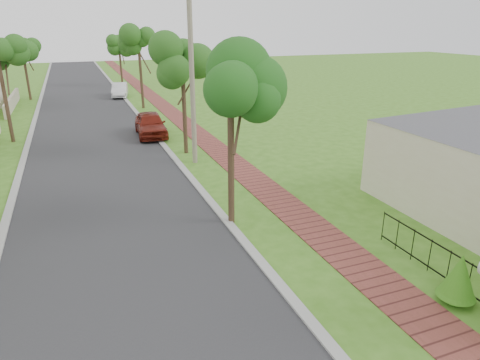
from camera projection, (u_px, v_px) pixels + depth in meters
road at (95, 143)px, 25.21m from camera, size 7.00×120.00×0.02m
kerb_right at (157, 137)px, 26.45m from camera, size 0.30×120.00×0.10m
kerb_left at (27, 149)px, 23.96m from camera, size 0.30×120.00×0.10m
sidewalk at (197, 133)px, 27.34m from camera, size 1.50×120.00×0.03m
street_trees at (82, 55)px, 29.67m from camera, size 10.70×37.65×5.89m
parked_car_red at (150, 124)px, 26.46m from camera, size 1.99×4.40×1.46m
parked_car_white at (120, 90)px, 40.66m from camera, size 1.96×4.06×1.28m
near_tree at (230, 89)px, 13.53m from camera, size 2.27×2.27×5.84m
utility_pole at (192, 76)px, 20.16m from camera, size 1.20×0.24×8.46m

